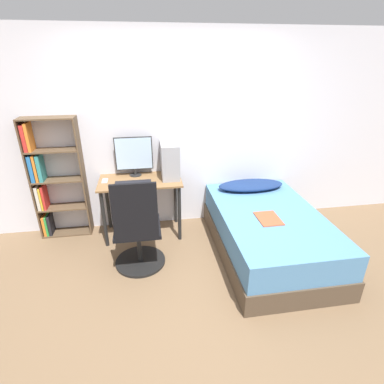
% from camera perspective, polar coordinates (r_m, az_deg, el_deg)
% --- Properties ---
extents(ground_plane, '(14.00, 14.00, 0.00)m').
position_cam_1_polar(ground_plane, '(3.15, 0.93, -18.96)').
color(ground_plane, brown).
extents(wall_back, '(8.00, 0.05, 2.50)m').
position_cam_1_polar(wall_back, '(3.92, -2.91, 10.99)').
color(wall_back, silver).
rests_on(wall_back, ground_plane).
extents(desk, '(1.01, 0.55, 0.76)m').
position_cam_1_polar(desk, '(3.81, -9.71, 0.42)').
color(desk, brown).
rests_on(desk, ground_plane).
extents(bookshelf, '(0.63, 0.22, 1.53)m').
position_cam_1_polar(bookshelf, '(4.09, -25.52, 2.01)').
color(bookshelf, brown).
rests_on(bookshelf, ground_plane).
extents(office_chair, '(0.57, 0.57, 1.08)m').
position_cam_1_polar(office_chair, '(3.30, -10.26, -8.12)').
color(office_chair, black).
rests_on(office_chair, ground_plane).
extents(bed, '(1.16, 1.87, 0.53)m').
position_cam_1_polar(bed, '(3.67, 14.23, -7.56)').
color(bed, '#4C3D2D').
rests_on(bed, ground_plane).
extents(pillow, '(0.88, 0.36, 0.11)m').
position_cam_1_polar(pillow, '(4.07, 11.14, 1.29)').
color(pillow, navy).
rests_on(pillow, bed).
extents(magazine, '(0.24, 0.32, 0.01)m').
position_cam_1_polar(magazine, '(3.40, 14.36, -4.91)').
color(magazine, '#B24C2D').
rests_on(magazine, bed).
extents(monitor, '(0.46, 0.15, 0.50)m').
position_cam_1_polar(monitor, '(3.84, -11.00, 6.95)').
color(monitor, black).
rests_on(monitor, desk).
extents(keyboard, '(0.43, 0.14, 0.02)m').
position_cam_1_polar(keyboard, '(3.66, -11.15, 1.69)').
color(keyboard, black).
rests_on(keyboard, desk).
extents(pc_tower, '(0.21, 0.40, 0.44)m').
position_cam_1_polar(pc_tower, '(3.75, -4.27, 6.06)').
color(pc_tower, '#99999E').
rests_on(pc_tower, desk).
extents(phone, '(0.07, 0.14, 0.01)m').
position_cam_1_polar(phone, '(3.82, -16.26, 2.07)').
color(phone, '#B7B7BC').
rests_on(phone, desk).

